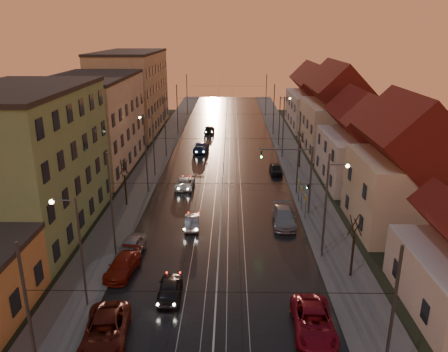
{
  "coord_description": "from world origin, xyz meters",
  "views": [
    {
      "loc": [
        0.98,
        -23.4,
        18.0
      ],
      "look_at": [
        0.24,
        22.88,
        2.47
      ],
      "focal_mm": 35.0,
      "sensor_mm": 36.0,
      "label": 1
    }
  ],
  "objects_px": {
    "street_lamp_1": "(330,199)",
    "driving_car_1": "(192,222)",
    "street_lamp_3": "(282,116)",
    "parked_left_2": "(123,265)",
    "driving_car_3": "(201,147)",
    "parked_right_0": "(313,321)",
    "parked_right_1": "(284,217)",
    "driving_car_4": "(209,129)",
    "parked_left_1": "(105,331)",
    "street_lamp_2": "(151,140)",
    "driving_car_0": "(170,288)",
    "driving_car_2": "(185,183)",
    "street_lamp_0": "(76,242)",
    "traffic_light_mast": "(301,172)",
    "parked_right_2": "(276,169)",
    "parked_left_3": "(131,247)"
  },
  "relations": [
    {
      "from": "street_lamp_3",
      "to": "parked_left_2",
      "type": "relative_size",
      "value": 1.74
    },
    {
      "from": "parked_left_1",
      "to": "driving_car_2",
      "type": "bearing_deg",
      "value": 79.14
    },
    {
      "from": "parked_left_2",
      "to": "traffic_light_mast",
      "type": "bearing_deg",
      "value": 45.12
    },
    {
      "from": "driving_car_1",
      "to": "driving_car_2",
      "type": "relative_size",
      "value": 0.85
    },
    {
      "from": "street_lamp_1",
      "to": "driving_car_1",
      "type": "xyz_separation_m",
      "value": [
        -11.8,
        4.67,
        -4.27
      ]
    },
    {
      "from": "driving_car_2",
      "to": "parked_right_1",
      "type": "height_order",
      "value": "parked_right_1"
    },
    {
      "from": "street_lamp_2",
      "to": "driving_car_3",
      "type": "bearing_deg",
      "value": 65.83
    },
    {
      "from": "driving_car_4",
      "to": "parked_left_1",
      "type": "height_order",
      "value": "parked_left_1"
    },
    {
      "from": "street_lamp_3",
      "to": "driving_car_2",
      "type": "bearing_deg",
      "value": -123.86
    },
    {
      "from": "driving_car_3",
      "to": "parked_left_3",
      "type": "xyz_separation_m",
      "value": [
        -3.72,
        -33.09,
        -0.03
      ]
    },
    {
      "from": "driving_car_0",
      "to": "parked_right_2",
      "type": "height_order",
      "value": "driving_car_0"
    },
    {
      "from": "street_lamp_0",
      "to": "street_lamp_3",
      "type": "height_order",
      "value": "same"
    },
    {
      "from": "driving_car_2",
      "to": "driving_car_4",
      "type": "relative_size",
      "value": 1.08
    },
    {
      "from": "street_lamp_0",
      "to": "traffic_light_mast",
      "type": "bearing_deg",
      "value": 43.1
    },
    {
      "from": "driving_car_3",
      "to": "driving_car_4",
      "type": "xyz_separation_m",
      "value": [
        0.66,
        12.84,
        -0.07
      ]
    },
    {
      "from": "driving_car_4",
      "to": "parked_right_1",
      "type": "height_order",
      "value": "parked_right_1"
    },
    {
      "from": "traffic_light_mast",
      "to": "parked_left_1",
      "type": "distance_m",
      "value": 24.68
    },
    {
      "from": "driving_car_0",
      "to": "parked_left_2",
      "type": "height_order",
      "value": "driving_car_0"
    },
    {
      "from": "driving_car_3",
      "to": "parked_left_3",
      "type": "relative_size",
      "value": 1.22
    },
    {
      "from": "street_lamp_3",
      "to": "parked_left_2",
      "type": "bearing_deg",
      "value": -112.54
    },
    {
      "from": "street_lamp_1",
      "to": "driving_car_2",
      "type": "bearing_deg",
      "value": 130.78
    },
    {
      "from": "traffic_light_mast",
      "to": "driving_car_1",
      "type": "bearing_deg",
      "value": -162.7
    },
    {
      "from": "driving_car_2",
      "to": "parked_left_1",
      "type": "xyz_separation_m",
      "value": [
        -2.04,
        -27.35,
        0.16
      ]
    },
    {
      "from": "driving_car_3",
      "to": "parked_right_0",
      "type": "bearing_deg",
      "value": 106.03
    },
    {
      "from": "traffic_light_mast",
      "to": "driving_car_0",
      "type": "relative_size",
      "value": 1.79
    },
    {
      "from": "traffic_light_mast",
      "to": "driving_car_1",
      "type": "distance_m",
      "value": 11.88
    },
    {
      "from": "parked_right_1",
      "to": "driving_car_1",
      "type": "bearing_deg",
      "value": -171.42
    },
    {
      "from": "street_lamp_1",
      "to": "driving_car_3",
      "type": "distance_m",
      "value": 34.87
    },
    {
      "from": "parked_left_3",
      "to": "parked_right_2",
      "type": "relative_size",
      "value": 1.14
    },
    {
      "from": "driving_car_0",
      "to": "street_lamp_3",
      "type": "bearing_deg",
      "value": -107.51
    },
    {
      "from": "street_lamp_0",
      "to": "street_lamp_3",
      "type": "relative_size",
      "value": 1.0
    },
    {
      "from": "parked_right_2",
      "to": "driving_car_2",
      "type": "bearing_deg",
      "value": -154.75
    },
    {
      "from": "parked_right_0",
      "to": "parked_right_1",
      "type": "bearing_deg",
      "value": 91.99
    },
    {
      "from": "parked_left_2",
      "to": "parked_right_2",
      "type": "bearing_deg",
      "value": 68.15
    },
    {
      "from": "driving_car_0",
      "to": "parked_left_3",
      "type": "xyz_separation_m",
      "value": [
        -4.07,
        5.88,
        0.06
      ]
    },
    {
      "from": "driving_car_4",
      "to": "parked_right_2",
      "type": "xyz_separation_m",
      "value": [
        9.9,
        -23.71,
        -0.06
      ]
    },
    {
      "from": "street_lamp_2",
      "to": "street_lamp_3",
      "type": "relative_size",
      "value": 1.0
    },
    {
      "from": "parked_left_3",
      "to": "parked_left_1",
      "type": "bearing_deg",
      "value": -79.17
    },
    {
      "from": "street_lamp_2",
      "to": "driving_car_4",
      "type": "relative_size",
      "value": 1.94
    },
    {
      "from": "parked_right_0",
      "to": "parked_right_1",
      "type": "distance_m",
      "value": 16.02
    },
    {
      "from": "driving_car_0",
      "to": "driving_car_4",
      "type": "height_order",
      "value": "driving_car_4"
    },
    {
      "from": "driving_car_2",
      "to": "street_lamp_1",
      "type": "bearing_deg",
      "value": 133.27
    },
    {
      "from": "driving_car_3",
      "to": "street_lamp_3",
      "type": "bearing_deg",
      "value": -160.35
    },
    {
      "from": "driving_car_1",
      "to": "driving_car_2",
      "type": "bearing_deg",
      "value": -84.54
    },
    {
      "from": "driving_car_0",
      "to": "parked_right_1",
      "type": "relative_size",
      "value": 0.77
    },
    {
      "from": "driving_car_1",
      "to": "parked_left_3",
      "type": "distance_m",
      "value": 7.25
    },
    {
      "from": "driving_car_0",
      "to": "driving_car_3",
      "type": "bearing_deg",
      "value": -90.85
    },
    {
      "from": "parked_right_0",
      "to": "parked_right_1",
      "type": "xyz_separation_m",
      "value": [
        0.0,
        16.02,
        0.01
      ]
    },
    {
      "from": "driving_car_1",
      "to": "parked_right_0",
      "type": "distance_m",
      "value": 17.52
    },
    {
      "from": "driving_car_2",
      "to": "parked_left_2",
      "type": "relative_size",
      "value": 0.97
    }
  ]
}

